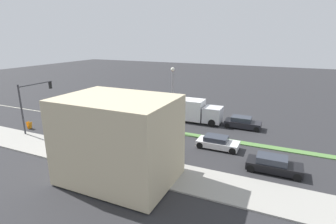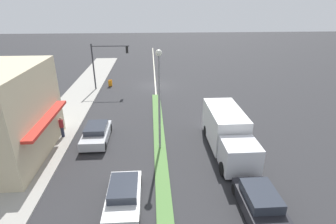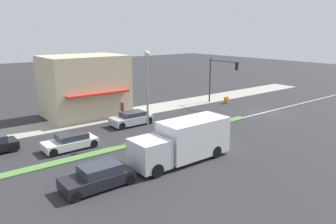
# 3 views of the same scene
# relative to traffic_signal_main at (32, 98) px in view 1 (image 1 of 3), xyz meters

# --- Properties ---
(ground_plane) EXTENTS (160.00, 160.00, 0.00)m
(ground_plane) POSITION_rel_traffic_signal_main_xyz_m (-6.12, 16.66, -3.90)
(ground_plane) COLOR #2B2B2D
(sidewalk_right) EXTENTS (4.00, 73.00, 0.12)m
(sidewalk_right) POSITION_rel_traffic_signal_main_xyz_m (2.88, 17.16, -3.84)
(sidewalk_right) COLOR #9E9B93
(sidewalk_right) RESTS_ON ground
(median_strip) EXTENTS (0.90, 46.00, 0.10)m
(median_strip) POSITION_rel_traffic_signal_main_xyz_m (-6.12, 25.66, -3.85)
(median_strip) COLOR #568442
(median_strip) RESTS_ON ground
(lane_marking_center) EXTENTS (0.16, 60.00, 0.01)m
(lane_marking_center) POSITION_rel_traffic_signal_main_xyz_m (-6.12, -1.34, -3.90)
(lane_marking_center) COLOR beige
(lane_marking_center) RESTS_ON ground
(building_corner_store) EXTENTS (6.69, 8.27, 6.36)m
(building_corner_store) POSITION_rel_traffic_signal_main_xyz_m (4.96, 15.27, -0.60)
(building_corner_store) COLOR #C6B793
(building_corner_store) RESTS_ON sidewalk_right
(traffic_signal_main) EXTENTS (4.59, 0.34, 5.60)m
(traffic_signal_main) POSITION_rel_traffic_signal_main_xyz_m (0.00, 0.00, 0.00)
(traffic_signal_main) COLOR #333338
(traffic_signal_main) RESTS_ON sidewalk_right
(street_lamp) EXTENTS (0.44, 0.44, 7.37)m
(street_lamp) POSITION_rel_traffic_signal_main_xyz_m (-6.12, 14.81, 0.88)
(street_lamp) COLOR gray
(street_lamp) RESTS_ON median_strip
(pedestrian) EXTENTS (0.34, 0.34, 1.71)m
(pedestrian) POSITION_rel_traffic_signal_main_xyz_m (1.74, 12.62, -2.88)
(pedestrian) COLOR #282D42
(pedestrian) RESTS_ON sidewalk_right
(warning_aframe_sign) EXTENTS (0.45, 0.53, 0.84)m
(warning_aframe_sign) POSITION_rel_traffic_signal_main_xyz_m (-0.20, -1.36, -3.47)
(warning_aframe_sign) COLOR orange
(warning_aframe_sign) RESTS_ON ground
(delivery_truck) EXTENTS (2.44, 7.50, 2.87)m
(delivery_truck) POSITION_rel_traffic_signal_main_xyz_m (-11.12, 15.22, -2.43)
(delivery_truck) COLOR silver
(delivery_truck) RESTS_ON ground
(sedan_silver) EXTENTS (1.91, 4.02, 1.31)m
(sedan_silver) POSITION_rel_traffic_signal_main_xyz_m (-1.12, 13.31, -3.25)
(sedan_silver) COLOR #B7BABF
(sedan_silver) RESTS_ON ground
(van_white) EXTENTS (1.85, 4.05, 1.22)m
(van_white) POSITION_rel_traffic_signal_main_xyz_m (-3.92, 20.62, -3.31)
(van_white) COLOR silver
(van_white) RESTS_ON ground
(suv_black) EXTENTS (1.82, 4.28, 1.33)m
(suv_black) POSITION_rel_traffic_signal_main_xyz_m (-1.12, 25.95, -3.26)
(suv_black) COLOR black
(suv_black) RESTS_ON ground
(sedan_dark) EXTENTS (1.91, 4.19, 1.38)m
(sedan_dark) POSITION_rel_traffic_signal_main_xyz_m (-11.12, 21.86, -3.24)
(sedan_dark) COLOR black
(sedan_dark) RESTS_ON ground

